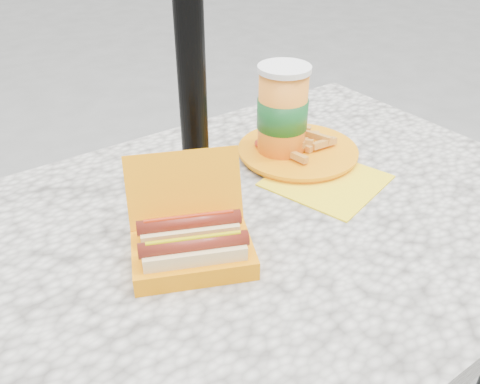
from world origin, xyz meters
TOP-DOWN VIEW (x-y plane):
  - picnic_table at (0.00, 0.00)m, footprint 1.20×0.80m
  - hotdog_box at (-0.13, -0.03)m, footprint 0.23×0.22m
  - fries_plate at (0.23, 0.12)m, footprint 0.27×0.36m
  - soda_cup at (0.20, 0.15)m, footprint 0.10×0.10m

SIDE VIEW (x-z plane):
  - picnic_table at x=0.00m, z-range 0.27..1.02m
  - fries_plate at x=0.23m, z-range 0.74..0.79m
  - hotdog_box at x=-0.13m, z-range 0.71..0.85m
  - soda_cup at x=0.20m, z-range 0.75..0.95m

